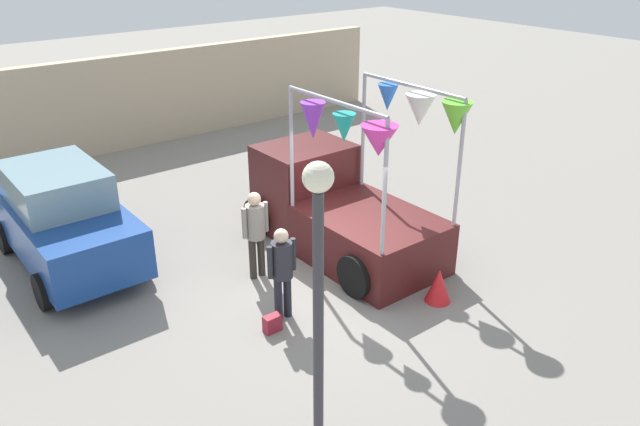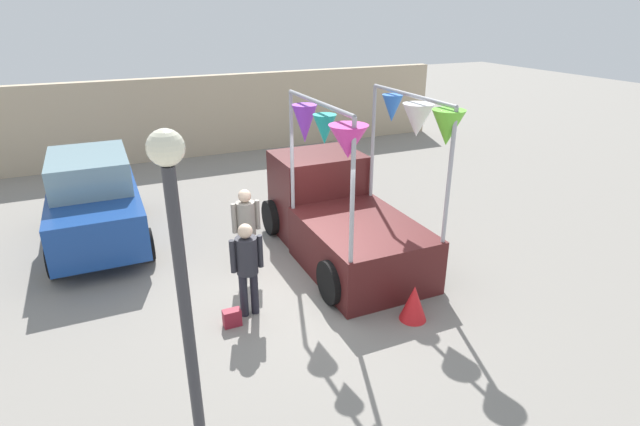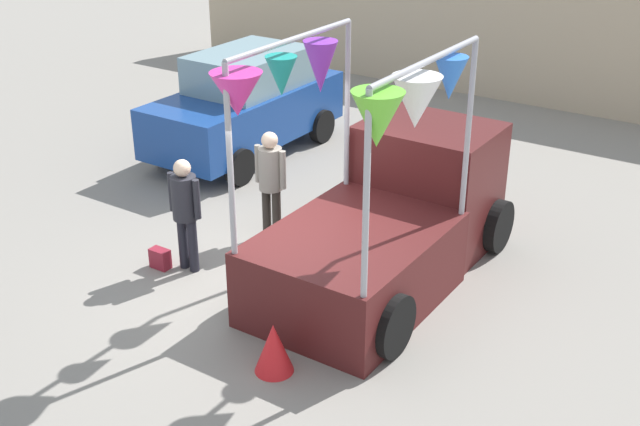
{
  "view_description": "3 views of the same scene",
  "coord_description": "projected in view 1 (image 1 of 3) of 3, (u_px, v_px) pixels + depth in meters",
  "views": [
    {
      "loc": [
        -5.91,
        -7.39,
        5.8
      ],
      "look_at": [
        0.28,
        0.47,
        1.18
      ],
      "focal_mm": 35.0,
      "sensor_mm": 36.0,
      "label": 1
    },
    {
      "loc": [
        -2.91,
        -7.11,
        4.65
      ],
      "look_at": [
        0.21,
        -0.16,
        1.49
      ],
      "focal_mm": 28.0,
      "sensor_mm": 36.0,
      "label": 2
    },
    {
      "loc": [
        5.69,
        -7.34,
        5.39
      ],
      "look_at": [
        0.84,
        -0.06,
        1.25
      ],
      "focal_mm": 45.0,
      "sensor_mm": 36.0,
      "label": 3
    }
  ],
  "objects": [
    {
      "name": "handbag",
      "position": [
        272.0,
        323.0,
        9.75
      ],
      "size": [
        0.28,
        0.16,
        0.28
      ],
      "primitive_type": "cube",
      "color": "maroon",
      "rests_on": "ground"
    },
    {
      "name": "folded_kite_bundle_crimson",
      "position": [
        439.0,
        286.0,
        10.47
      ],
      "size": [
        0.62,
        0.62,
        0.6
      ],
      "primitive_type": "cone",
      "rotation": [
        0.0,
        0.0,
        0.86
      ],
      "color": "red",
      "rests_on": "ground"
    },
    {
      "name": "vendor_truck",
      "position": [
        336.0,
        203.0,
        12.12
      ],
      "size": [
        2.53,
        4.19,
        3.28
      ],
      "color": "#4C1919",
      "rests_on": "ground"
    },
    {
      "name": "person_customer",
      "position": [
        282.0,
        266.0,
        9.74
      ],
      "size": [
        0.53,
        0.34,
        1.6
      ],
      "color": "black",
      "rests_on": "ground"
    },
    {
      "name": "person_vendor",
      "position": [
        256.0,
        227.0,
        10.92
      ],
      "size": [
        0.53,
        0.34,
        1.65
      ],
      "color": "#2D2823",
      "rests_on": "ground"
    },
    {
      "name": "brick_boundary_wall",
      "position": [
        111.0,
        105.0,
        17.24
      ],
      "size": [
        18.0,
        0.36,
        2.6
      ],
      "primitive_type": "cube",
      "color": "tan",
      "rests_on": "ground"
    },
    {
      "name": "ground_plane",
      "position": [
        324.0,
        286.0,
        11.02
      ],
      "size": [
        60.0,
        60.0,
        0.0
      ],
      "primitive_type": "plane",
      "color": "gray"
    },
    {
      "name": "parked_car",
      "position": [
        63.0,
        218.0,
        11.39
      ],
      "size": [
        1.88,
        4.0,
        1.88
      ],
      "color": "navy",
      "rests_on": "ground"
    },
    {
      "name": "street_lamp",
      "position": [
        318.0,
        277.0,
        6.52
      ],
      "size": [
        0.32,
        0.32,
        3.74
      ],
      "color": "#333338",
      "rests_on": "ground"
    }
  ]
}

